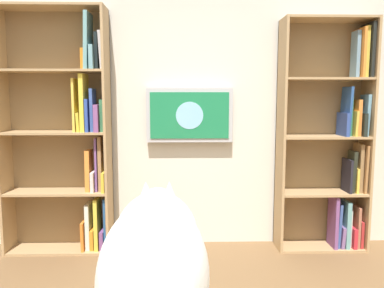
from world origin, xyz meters
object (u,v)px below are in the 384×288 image
object	(u,v)px
wall_mounted_tv	(189,115)
cat	(155,262)
bookshelf_right	(69,135)
bookshelf_left	(334,143)

from	to	relation	value
wall_mounted_tv	cat	xyz separation A→B (m)	(0.14, 2.48, -0.27)
bookshelf_right	cat	world-z (taller)	bookshelf_right
bookshelf_right	bookshelf_left	bearing A→B (deg)	179.91
bookshelf_left	bookshelf_right	size ratio (longest dim) A/B	0.96
bookshelf_right	wall_mounted_tv	xyz separation A→B (m)	(-1.06, -0.08, 0.17)
bookshelf_right	wall_mounted_tv	distance (m)	1.07
wall_mounted_tv	cat	distance (m)	2.50
bookshelf_left	wall_mounted_tv	world-z (taller)	bookshelf_left
wall_mounted_tv	cat	size ratio (longest dim) A/B	1.27
bookshelf_right	cat	bearing A→B (deg)	111.03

